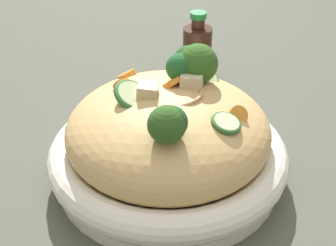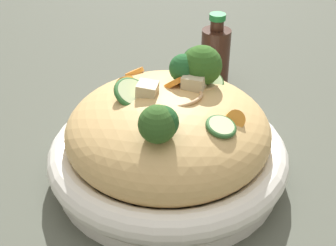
{
  "view_description": "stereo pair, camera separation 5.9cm",
  "coord_description": "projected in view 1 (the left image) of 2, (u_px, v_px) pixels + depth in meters",
  "views": [
    {
      "loc": [
        0.41,
        -0.28,
        0.4
      ],
      "look_at": [
        0.0,
        0.0,
        0.08
      ],
      "focal_mm": 50.51,
      "sensor_mm": 36.0,
      "label": 1
    },
    {
      "loc": [
        0.44,
        -0.23,
        0.4
      ],
      "look_at": [
        0.0,
        0.0,
        0.08
      ],
      "focal_mm": 50.51,
      "sensor_mm": 36.0,
      "label": 2
    }
  ],
  "objects": [
    {
      "name": "ground_plane",
      "position": [
        168.0,
        175.0,
        0.64
      ],
      "size": [
        3.0,
        3.0,
        0.0
      ],
      "primitive_type": "plane",
      "color": "#4C5044"
    },
    {
      "name": "zucchini_slices",
      "position": [
        175.0,
        95.0,
        0.57
      ],
      "size": [
        0.15,
        0.16,
        0.03
      ],
      "color": "#C0E096",
      "rests_on": "serving_bowl"
    },
    {
      "name": "soy_sauce_bottle",
      "position": [
        197.0,
        54.0,
        0.83
      ],
      "size": [
        0.05,
        0.05,
        0.13
      ],
      "color": "#381E14",
      "rests_on": "ground_plane"
    },
    {
      "name": "noodle_heap",
      "position": [
        168.0,
        130.0,
        0.6
      ],
      "size": [
        0.26,
        0.26,
        0.11
      ],
      "color": "tan",
      "rests_on": "serving_bowl"
    },
    {
      "name": "chicken_chunks",
      "position": [
        174.0,
        86.0,
        0.57
      ],
      "size": [
        0.05,
        0.09,
        0.02
      ],
      "color": "#CBB48D",
      "rests_on": "serving_bowl"
    },
    {
      "name": "carrot_coins",
      "position": [
        159.0,
        86.0,
        0.6
      ],
      "size": [
        0.2,
        0.11,
        0.04
      ],
      "color": "orange",
      "rests_on": "serving_bowl"
    },
    {
      "name": "serving_bowl",
      "position": [
        168.0,
        158.0,
        0.62
      ],
      "size": [
        0.31,
        0.31,
        0.06
      ],
      "color": "white",
      "rests_on": "ground_plane"
    },
    {
      "name": "broccoli_florets",
      "position": [
        185.0,
        82.0,
        0.57
      ],
      "size": [
        0.18,
        0.18,
        0.07
      ],
      "color": "#9CC271",
      "rests_on": "serving_bowl"
    }
  ]
}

